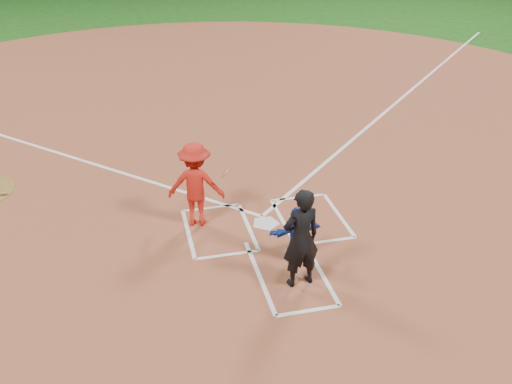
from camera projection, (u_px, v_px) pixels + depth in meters
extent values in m
plane|color=#164A12|center=(266.00, 224.00, 11.69)|extent=(120.00, 120.00, 0.00)
cylinder|color=brown|center=(215.00, 121.00, 16.83)|extent=(28.00, 28.00, 0.01)
cylinder|color=silver|center=(266.00, 223.00, 11.68)|extent=(0.60, 0.60, 0.02)
imported|color=#142CA5|center=(297.00, 234.00, 10.34)|extent=(1.01, 0.38, 1.07)
imported|color=black|center=(301.00, 238.00, 9.52)|extent=(0.73, 0.55, 1.84)
cube|color=white|center=(211.00, 208.00, 12.27)|extent=(1.22, 0.08, 0.01)
cube|color=white|center=(227.00, 255.00, 10.70)|extent=(1.22, 0.08, 0.01)
cube|color=white|center=(248.00, 226.00, 11.61)|extent=(0.08, 1.83, 0.01)
cube|color=white|center=(188.00, 233.00, 11.36)|extent=(0.08, 1.83, 0.01)
cube|color=white|center=(298.00, 197.00, 12.67)|extent=(1.22, 0.08, 0.01)
cube|color=white|center=(326.00, 241.00, 11.10)|extent=(1.22, 0.08, 0.01)
cube|color=white|center=(283.00, 221.00, 11.76)|extent=(0.08, 1.83, 0.01)
cube|color=white|center=(339.00, 214.00, 12.01)|extent=(0.08, 1.83, 0.01)
cube|color=white|center=(259.00, 276.00, 10.12)|extent=(0.08, 2.20, 0.01)
cube|color=white|center=(318.00, 267.00, 10.34)|extent=(0.08, 2.20, 0.01)
cube|color=white|center=(308.00, 311.00, 9.29)|extent=(1.10, 0.08, 0.01)
cube|color=white|center=(412.00, 89.00, 19.45)|extent=(14.21, 14.21, 0.01)
imported|color=red|center=(196.00, 184.00, 11.32)|extent=(1.28, 0.94, 1.77)
cylinder|color=#996538|center=(226.00, 173.00, 11.19)|extent=(0.37, 0.80, 0.28)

